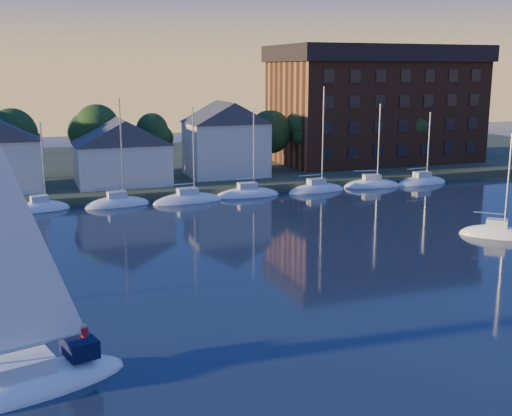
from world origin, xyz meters
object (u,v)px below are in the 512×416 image
clubhouse_centre (122,151)px  clubhouse_east (226,138)px  hero_sailboat (25,377)px  condo_block (375,103)px  drifting_sailboat_right (496,236)px

clubhouse_centre → clubhouse_east: 14.17m
hero_sailboat → clubhouse_east: bearing=-132.5°
clubhouse_centre → hero_sailboat: bearing=-103.9°
condo_block → drifting_sailboat_right: (-11.62, -41.71, -9.69)m
clubhouse_centre → clubhouse_east: (14.00, 2.00, 0.87)m
clubhouse_east → condo_block: (26.00, 5.95, 3.79)m
hero_sailboat → condo_block: bearing=-147.8°
clubhouse_centre → clubhouse_east: bearing=8.1°
clubhouse_centre → condo_block: bearing=11.2°
hero_sailboat → drifting_sailboat_right: (40.52, 15.40, -0.54)m
clubhouse_centre → hero_sailboat: (-12.13, -49.16, -4.50)m
clubhouse_east → hero_sailboat: 57.70m
clubhouse_east → condo_block: 26.94m
clubhouse_east → drifting_sailboat_right: clubhouse_east is taller
clubhouse_east → hero_sailboat: size_ratio=0.67×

